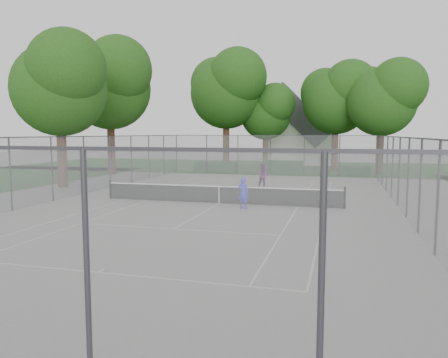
% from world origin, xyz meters
% --- Properties ---
extents(ground, '(120.00, 120.00, 0.00)m').
position_xyz_m(ground, '(0.00, 0.00, 0.00)').
color(ground, slate).
rests_on(ground, ground).
extents(grass_far, '(60.00, 20.00, 0.00)m').
position_xyz_m(grass_far, '(0.00, 26.00, 0.00)').
color(grass_far, '#194313').
rests_on(grass_far, ground).
extents(court_markings, '(11.03, 23.83, 0.01)m').
position_xyz_m(court_markings, '(0.00, 0.00, 0.01)').
color(court_markings, beige).
rests_on(court_markings, ground).
extents(tennis_net, '(12.87, 0.10, 1.10)m').
position_xyz_m(tennis_net, '(0.00, 0.00, 0.51)').
color(tennis_net, black).
rests_on(tennis_net, ground).
extents(perimeter_fence, '(18.08, 34.08, 3.52)m').
position_xyz_m(perimeter_fence, '(0.00, 0.00, 1.81)').
color(perimeter_fence, '#38383D').
rests_on(perimeter_fence, ground).
extents(tree_far_left, '(8.60, 7.85, 12.37)m').
position_xyz_m(tree_far_left, '(-5.61, 22.94, 8.50)').
color(tree_far_left, '#3D2316').
rests_on(tree_far_left, ground).
extents(tree_far_midleft, '(6.22, 5.68, 8.93)m').
position_xyz_m(tree_far_midleft, '(-1.71, 24.78, 6.14)').
color(tree_far_midleft, '#3D2316').
rests_on(tree_far_midleft, ground).
extents(tree_far_midright, '(7.42, 6.77, 10.66)m').
position_xyz_m(tree_far_midright, '(5.60, 22.70, 7.33)').
color(tree_far_midright, '#3D2316').
rests_on(tree_far_midright, ground).
extents(tree_far_right, '(7.12, 6.50, 10.23)m').
position_xyz_m(tree_far_right, '(9.61, 20.06, 7.03)').
color(tree_far_right, '#3D2316').
rests_on(tree_far_right, ground).
extents(tree_side_back, '(8.34, 7.62, 11.99)m').
position_xyz_m(tree_side_back, '(-13.78, 13.37, 8.24)').
color(tree_side_back, '#3D2316').
rests_on(tree_side_back, ground).
extents(tree_side_front, '(7.24, 6.61, 10.41)m').
position_xyz_m(tree_side_front, '(-12.22, 3.96, 7.15)').
color(tree_side_front, '#3D2316').
rests_on(tree_side_front, ground).
extents(hedge_left, '(3.99, 1.20, 1.00)m').
position_xyz_m(hedge_left, '(-5.31, 17.84, 0.50)').
color(hedge_left, '#143F16').
rests_on(hedge_left, ground).
extents(hedge_mid, '(3.68, 1.05, 1.16)m').
position_xyz_m(hedge_mid, '(0.91, 18.60, 0.58)').
color(hedge_mid, '#143F16').
rests_on(hedge_mid, ground).
extents(hedge_right, '(2.74, 1.00, 0.82)m').
position_xyz_m(hedge_right, '(7.32, 18.37, 0.41)').
color(hedge_right, '#143F16').
rests_on(hedge_right, ground).
extents(house, '(7.65, 5.93, 9.53)m').
position_xyz_m(house, '(1.38, 31.43, 3.83)').
color(house, silver).
rests_on(house, ground).
extents(girl_player, '(0.66, 0.54, 1.56)m').
position_xyz_m(girl_player, '(1.58, -1.20, 0.78)').
color(girl_player, '#3F3ADA').
rests_on(girl_player, ground).
extents(woman_player, '(0.98, 0.86, 1.71)m').
position_xyz_m(woman_player, '(1.19, 6.66, 0.85)').
color(woman_player, '#792871').
rests_on(woman_player, ground).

